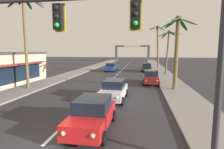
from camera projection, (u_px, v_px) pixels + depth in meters
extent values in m
cube|color=gray|center=(168.00, 80.00, 25.78)|extent=(3.20, 110.00, 0.14)
cube|color=gray|center=(62.00, 77.00, 28.25)|extent=(3.20, 110.00, 0.14)
cube|color=silver|center=(53.00, 136.00, 8.93)|extent=(0.16, 2.00, 0.01)
cube|color=silver|center=(80.00, 110.00, 12.75)|extent=(0.16, 2.00, 0.01)
cube|color=silver|center=(94.00, 96.00, 16.58)|extent=(0.16, 2.00, 0.01)
cube|color=silver|center=(103.00, 88.00, 20.40)|extent=(0.16, 2.00, 0.01)
cube|color=silver|center=(109.00, 82.00, 24.22)|extent=(0.16, 2.00, 0.01)
cube|color=silver|center=(114.00, 78.00, 28.04)|extent=(0.16, 2.00, 0.01)
cube|color=silver|center=(117.00, 75.00, 31.86)|extent=(0.16, 2.00, 0.01)
cube|color=silver|center=(120.00, 72.00, 35.69)|extent=(0.16, 2.00, 0.01)
cube|color=silver|center=(122.00, 70.00, 39.51)|extent=(0.16, 2.00, 0.01)
cube|color=silver|center=(124.00, 68.00, 43.33)|extent=(0.16, 2.00, 0.01)
cube|color=silver|center=(125.00, 67.00, 47.15)|extent=(0.16, 2.00, 0.01)
cube|color=silver|center=(127.00, 66.00, 50.98)|extent=(0.16, 2.00, 0.01)
cube|color=silver|center=(128.00, 65.00, 54.80)|extent=(0.16, 2.00, 0.01)
cube|color=silver|center=(129.00, 64.00, 58.62)|extent=(0.16, 2.00, 0.01)
cube|color=silver|center=(129.00, 63.00, 62.44)|extent=(0.16, 2.00, 0.01)
cube|color=silver|center=(130.00, 62.00, 66.27)|extent=(0.16, 2.00, 0.01)
cube|color=silver|center=(131.00, 62.00, 70.09)|extent=(0.16, 2.00, 0.01)
cube|color=silver|center=(131.00, 61.00, 73.91)|extent=(0.16, 2.00, 0.01)
cylinder|color=#2D2D33|center=(220.00, 75.00, 6.13)|extent=(0.22, 0.22, 6.55)
cube|color=black|center=(136.00, 15.00, 6.30)|extent=(0.32, 0.26, 0.92)
sphere|color=black|center=(136.00, 5.00, 6.12)|extent=(0.17, 0.17, 0.17)
sphere|color=black|center=(135.00, 14.00, 6.16)|extent=(0.17, 0.17, 0.17)
sphere|color=#1EE54C|center=(135.00, 23.00, 6.20)|extent=(0.17, 0.17, 0.17)
cube|color=yellow|center=(136.00, 16.00, 6.46)|extent=(0.42, 0.03, 1.04)
cube|color=black|center=(58.00, 17.00, 6.74)|extent=(0.32, 0.26, 0.92)
sphere|color=black|center=(56.00, 8.00, 6.57)|extent=(0.17, 0.17, 0.17)
sphere|color=black|center=(56.00, 16.00, 6.61)|extent=(0.17, 0.17, 0.17)
sphere|color=#1EE54C|center=(57.00, 25.00, 6.65)|extent=(0.17, 0.17, 0.17)
cube|color=yellow|center=(60.00, 18.00, 6.91)|extent=(0.42, 0.03, 1.04)
cube|color=red|center=(92.00, 117.00, 9.49)|extent=(1.77, 4.31, 0.72)
cube|color=black|center=(93.00, 104.00, 9.55)|extent=(1.61, 2.21, 0.64)
cylinder|color=black|center=(103.00, 138.00, 8.01)|extent=(0.22, 0.64, 0.64)
cylinder|color=black|center=(65.00, 135.00, 8.29)|extent=(0.22, 0.64, 0.64)
cylinder|color=black|center=(113.00, 116.00, 10.79)|extent=(0.22, 0.64, 0.64)
cylinder|color=black|center=(85.00, 114.00, 11.07)|extent=(0.22, 0.64, 0.64)
sphere|color=#F9EFC6|center=(93.00, 136.00, 7.26)|extent=(0.18, 0.18, 0.18)
sphere|color=#F9EFC6|center=(63.00, 134.00, 7.46)|extent=(0.18, 0.18, 0.18)
cube|color=red|center=(112.00, 104.00, 11.49)|extent=(0.24, 0.06, 0.20)
cube|color=red|center=(91.00, 103.00, 11.70)|extent=(0.24, 0.06, 0.20)
cube|color=silver|center=(114.00, 92.00, 15.39)|extent=(1.91, 4.36, 0.72)
cube|color=black|center=(114.00, 83.00, 15.45)|extent=(1.68, 2.25, 0.64)
cylinder|color=black|center=(122.00, 101.00, 13.89)|extent=(0.24, 0.65, 0.64)
cylinder|color=black|center=(100.00, 100.00, 14.22)|extent=(0.24, 0.65, 0.64)
cylinder|color=black|center=(126.00, 93.00, 16.65)|extent=(0.24, 0.65, 0.64)
cylinder|color=black|center=(108.00, 92.00, 16.98)|extent=(0.24, 0.65, 0.64)
sphere|color=#F9EFC6|center=(117.00, 98.00, 13.15)|extent=(0.18, 0.18, 0.18)
sphere|color=#F9EFC6|center=(100.00, 97.00, 13.39)|extent=(0.18, 0.18, 0.18)
cube|color=red|center=(125.00, 86.00, 17.35)|extent=(0.24, 0.07, 0.20)
cube|color=red|center=(111.00, 86.00, 17.60)|extent=(0.24, 0.07, 0.20)
cube|color=navy|center=(111.00, 68.00, 36.75)|extent=(1.85, 4.34, 0.72)
cube|color=black|center=(111.00, 65.00, 36.52)|extent=(1.65, 2.23, 0.64)
cylinder|color=black|center=(108.00, 69.00, 38.33)|extent=(0.23, 0.64, 0.64)
cylinder|color=black|center=(116.00, 69.00, 38.02)|extent=(0.23, 0.64, 0.64)
cylinder|color=black|center=(105.00, 70.00, 35.57)|extent=(0.23, 0.64, 0.64)
cylinder|color=black|center=(114.00, 71.00, 35.26)|extent=(0.23, 0.64, 0.64)
sphere|color=#B2B2AD|center=(110.00, 67.00, 38.97)|extent=(0.18, 0.18, 0.18)
sphere|color=#B2B2AD|center=(116.00, 67.00, 38.74)|extent=(0.18, 0.18, 0.18)
cube|color=red|center=(105.00, 68.00, 34.75)|extent=(0.24, 0.07, 0.20)
cube|color=red|center=(112.00, 68.00, 34.51)|extent=(0.24, 0.07, 0.20)
cube|color=maroon|center=(151.00, 78.00, 22.78)|extent=(1.93, 4.37, 0.72)
cube|color=black|center=(151.00, 73.00, 22.84)|extent=(1.68, 2.26, 0.64)
cylinder|color=black|center=(159.00, 84.00, 21.28)|extent=(0.24, 0.65, 0.64)
cylinder|color=black|center=(143.00, 83.00, 21.62)|extent=(0.24, 0.65, 0.64)
cylinder|color=black|center=(158.00, 80.00, 24.04)|extent=(0.24, 0.65, 0.64)
cylinder|color=black|center=(144.00, 79.00, 24.38)|extent=(0.24, 0.65, 0.64)
sphere|color=#B2B2AD|center=(157.00, 81.00, 20.54)|extent=(0.18, 0.18, 0.18)
sphere|color=#B2B2AD|center=(146.00, 80.00, 20.78)|extent=(0.18, 0.18, 0.18)
cube|color=red|center=(156.00, 76.00, 24.74)|extent=(0.24, 0.07, 0.20)
cube|color=red|center=(146.00, 75.00, 25.00)|extent=(0.24, 0.07, 0.20)
cube|color=black|center=(147.00, 68.00, 36.24)|extent=(1.77, 4.30, 0.72)
cube|color=black|center=(147.00, 65.00, 36.30)|extent=(1.61, 2.20, 0.64)
cylinder|color=black|center=(151.00, 71.00, 34.76)|extent=(0.22, 0.64, 0.64)
cylinder|color=black|center=(142.00, 71.00, 35.04)|extent=(0.22, 0.64, 0.64)
cylinder|color=black|center=(151.00, 69.00, 37.54)|extent=(0.22, 0.64, 0.64)
cylinder|color=black|center=(142.00, 69.00, 37.81)|extent=(0.22, 0.64, 0.64)
sphere|color=#B2B2AD|center=(150.00, 69.00, 34.01)|extent=(0.18, 0.18, 0.18)
sphere|color=#B2B2AD|center=(143.00, 69.00, 34.21)|extent=(0.18, 0.18, 0.18)
cube|color=red|center=(150.00, 67.00, 38.24)|extent=(0.24, 0.06, 0.20)
cube|color=red|center=(143.00, 67.00, 38.45)|extent=(0.24, 0.06, 0.20)
cylinder|color=brown|center=(26.00, 43.00, 19.33)|extent=(0.31, 0.30, 9.75)
ellipsoid|color=#1E5123|center=(34.00, 1.00, 19.21)|extent=(1.88, 1.53, 1.34)
ellipsoid|color=#1E5123|center=(27.00, 2.00, 19.76)|extent=(0.75, 2.10, 1.30)
ellipsoid|color=#1E5123|center=(15.00, 0.00, 18.99)|extent=(2.02, 0.53, 1.42)
cylinder|color=brown|center=(176.00, 56.00, 18.71)|extent=(0.49, 0.40, 7.17)
ellipsoid|color=#236028|center=(188.00, 22.00, 18.30)|extent=(2.10, 0.79, 0.80)
ellipsoid|color=#236028|center=(183.00, 25.00, 18.88)|extent=(1.54, 1.69, 1.21)
ellipsoid|color=#236028|center=(171.00, 23.00, 19.18)|extent=(1.43, 1.93, 0.90)
ellipsoid|color=#236028|center=(169.00, 24.00, 18.30)|extent=(1.96, 0.70, 1.17)
ellipsoid|color=#236028|center=(175.00, 19.00, 17.42)|extent=(1.27, 2.07, 0.64)
ellipsoid|color=#236028|center=(186.00, 21.00, 17.40)|extent=(1.50, 1.89, 0.91)
sphere|color=#4C4223|center=(178.00, 19.00, 18.24)|extent=(0.60, 0.60, 0.60)
cylinder|color=brown|center=(167.00, 54.00, 30.85)|extent=(0.66, 0.29, 7.09)
ellipsoid|color=#1E5123|center=(176.00, 33.00, 30.07)|extent=(2.06, 0.72, 0.61)
ellipsoid|color=#1E5123|center=(172.00, 34.00, 31.04)|extent=(1.58, 1.82, 0.67)
ellipsoid|color=#1E5123|center=(165.00, 35.00, 31.20)|extent=(1.45, 1.72, 1.10)
ellipsoid|color=#1E5123|center=(163.00, 34.00, 30.57)|extent=(1.94, 0.44, 0.93)
ellipsoid|color=#1E5123|center=(166.00, 34.00, 29.83)|extent=(1.58, 1.70, 0.96)
ellipsoid|color=#1E5123|center=(173.00, 33.00, 29.48)|extent=(1.37, 1.93, 0.68)
sphere|color=#4C4223|center=(169.00, 32.00, 30.36)|extent=(0.60, 0.60, 0.60)
cylinder|color=brown|center=(158.00, 48.00, 43.04)|extent=(0.77, 0.40, 9.54)
ellipsoid|color=#2D702D|center=(162.00, 28.00, 42.43)|extent=(1.98, 0.55, 1.07)
ellipsoid|color=#2D702D|center=(160.00, 28.00, 43.20)|extent=(1.54, 1.93, 0.65)
ellipsoid|color=#2D702D|center=(157.00, 28.00, 43.48)|extent=(0.41, 2.07, 0.72)
ellipsoid|color=#2D702D|center=(155.00, 28.00, 43.44)|extent=(1.37, 2.03, 0.58)
ellipsoid|color=#2D702D|center=(153.00, 28.00, 43.07)|extent=(2.02, 1.26, 0.81)
ellipsoid|color=#2D702D|center=(153.00, 28.00, 42.37)|extent=(2.07, 0.95, 0.86)
ellipsoid|color=#2D702D|center=(155.00, 28.00, 41.82)|extent=(1.52, 1.86, 0.93)
ellipsoid|color=#2D702D|center=(159.00, 27.00, 41.48)|extent=(0.93, 2.10, 0.72)
ellipsoid|color=#2D702D|center=(160.00, 28.00, 41.78)|extent=(1.56, 1.64, 1.24)
sphere|color=#4C4223|center=(158.00, 27.00, 42.45)|extent=(0.60, 0.60, 0.60)
cube|color=#423D38|center=(116.00, 54.00, 79.03)|extent=(0.90, 0.90, 5.65)
cube|color=#423D38|center=(148.00, 54.00, 76.88)|extent=(0.90, 0.90, 5.65)
cube|color=#423D38|center=(132.00, 46.00, 77.55)|extent=(14.42, 0.60, 0.70)
cube|color=tan|center=(132.00, 46.00, 77.24)|extent=(6.76, 0.08, 0.56)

